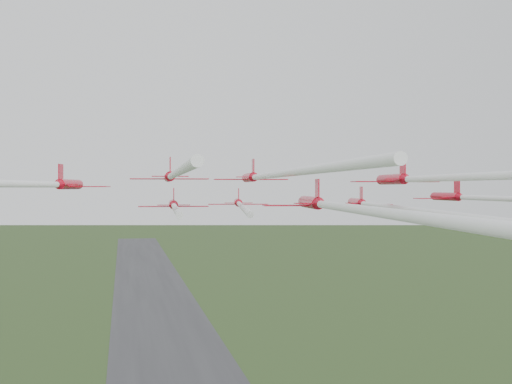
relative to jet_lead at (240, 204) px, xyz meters
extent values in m
cube|color=#353537|center=(-1.46, 197.47, -50.12)|extent=(38.00, 900.00, 0.04)
cylinder|color=red|center=(1.80, 12.90, 0.03)|extent=(2.39, 9.06, 1.16)
cone|color=red|center=(2.55, 18.30, 0.03)|extent=(1.41, 2.05, 1.16)
cone|color=red|center=(1.09, 7.83, 0.03)|extent=(1.22, 1.40, 1.06)
ellipsoid|color=black|center=(2.09, 15.00, 0.45)|extent=(0.58, 1.06, 0.34)
cube|color=red|center=(1.68, 12.07, -0.24)|extent=(9.59, 4.01, 0.11)
cube|color=red|center=(1.23, 8.82, 0.03)|extent=(4.36, 1.84, 0.08)
cube|color=red|center=(1.26, 9.03, 1.19)|extent=(0.37, 1.90, 2.11)
cylinder|color=white|center=(-2.03, -14.55, -0.02)|extent=(6.71, 43.69, 0.63)
cylinder|color=red|center=(-8.94, 4.36, -0.03)|extent=(1.76, 9.51, 1.22)
cone|color=red|center=(-8.61, 10.08, -0.03)|extent=(1.34, 2.07, 1.22)
cone|color=red|center=(-9.24, -1.03, -0.03)|extent=(1.19, 1.40, 1.11)
ellipsoid|color=black|center=(-8.81, 6.58, 0.42)|extent=(0.53, 1.08, 0.36)
cube|color=red|center=(-8.99, 3.47, -0.31)|extent=(9.94, 3.44, 0.11)
cube|color=red|center=(-9.18, 0.02, -0.03)|extent=(4.52, 1.58, 0.09)
cube|color=red|center=(-9.17, 0.25, 1.20)|extent=(0.22, 2.01, 2.23)
cylinder|color=white|center=(-10.25, -18.80, -0.08)|extent=(2.61, 34.36, 0.67)
cylinder|color=red|center=(16.15, -2.36, 0.27)|extent=(2.68, 9.06, 1.16)
cone|color=red|center=(17.08, 3.00, 0.27)|extent=(1.47, 2.07, 1.16)
cone|color=red|center=(15.27, -7.42, 0.27)|extent=(1.26, 1.43, 1.06)
ellipsoid|color=black|center=(16.51, -0.28, 0.69)|extent=(0.61, 1.07, 0.34)
cube|color=red|center=(16.00, -3.20, 0.00)|extent=(9.64, 4.30, 0.11)
cube|color=red|center=(15.44, -6.43, 0.27)|extent=(4.39, 1.97, 0.08)
cube|color=red|center=(15.48, -6.22, 1.43)|extent=(0.43, 1.89, 2.12)
cylinder|color=white|center=(10.54, -34.72, 0.22)|extent=(9.88, 53.57, 0.63)
cylinder|color=red|center=(-22.38, -8.90, 2.74)|extent=(2.76, 9.47, 1.22)
cone|color=red|center=(-21.43, -3.28, 2.74)|extent=(1.53, 2.17, 1.22)
cone|color=red|center=(-23.27, -14.19, 2.74)|extent=(1.31, 1.49, 1.11)
ellipsoid|color=black|center=(-22.01, -6.72, 3.18)|extent=(0.63, 1.11, 0.35)
cube|color=red|center=(-22.52, -9.77, 2.47)|extent=(10.07, 4.45, 0.11)
cube|color=red|center=(-23.09, -13.15, 2.74)|extent=(4.58, 2.04, 0.09)
cube|color=red|center=(-23.06, -12.94, 3.96)|extent=(0.44, 1.98, 2.21)
cylinder|color=red|center=(-0.49, -10.42, 3.61)|extent=(1.74, 8.77, 1.13)
cone|color=red|center=(-0.12, -5.15, 3.61)|extent=(1.25, 1.92, 1.13)
cone|color=red|center=(-0.84, -15.38, 3.61)|extent=(1.11, 1.30, 1.03)
ellipsoid|color=black|center=(-0.35, -8.37, 4.02)|extent=(0.50, 1.00, 0.33)
cube|color=red|center=(-0.55, -11.23, 3.35)|extent=(9.19, 3.29, 0.10)
cube|color=red|center=(-0.77, -14.40, 3.61)|extent=(4.18, 1.51, 0.08)
cube|color=red|center=(-0.76, -14.20, 4.74)|extent=(0.23, 1.85, 2.05)
cylinder|color=white|center=(-2.76, -42.73, 3.56)|extent=(4.37, 53.62, 0.62)
cylinder|color=red|center=(24.02, -13.91, 1.23)|extent=(1.55, 8.02, 1.03)
cone|color=red|center=(24.34, -9.09, 1.23)|extent=(1.14, 1.75, 1.03)
cone|color=red|center=(23.72, -18.44, 1.23)|extent=(1.01, 1.18, 0.94)
ellipsoid|color=black|center=(24.14, -12.03, 1.61)|extent=(0.45, 0.91, 0.30)
cube|color=red|center=(23.97, -14.65, 1.00)|extent=(8.39, 2.97, 0.09)
cube|color=red|center=(23.78, -17.56, 1.23)|extent=(3.82, 1.37, 0.08)
cube|color=red|center=(23.79, -17.37, 2.26)|extent=(0.20, 1.69, 1.88)
cylinder|color=red|center=(-11.25, -22.62, 3.47)|extent=(1.31, 7.81, 1.01)
cone|color=red|center=(-11.06, -17.92, 3.47)|extent=(1.07, 1.68, 1.01)
cone|color=red|center=(-11.43, -27.05, 3.47)|extent=(0.96, 1.13, 0.91)
ellipsoid|color=black|center=(-11.18, -20.80, 3.83)|extent=(0.42, 0.88, 0.29)
cube|color=red|center=(-11.28, -23.35, 3.24)|extent=(8.13, 2.70, 0.09)
cube|color=red|center=(-11.39, -26.19, 3.47)|extent=(3.70, 1.24, 0.07)
cube|color=red|center=(-11.39, -26.00, 4.47)|extent=(0.16, 1.65, 1.83)
cylinder|color=white|center=(-12.27, -48.23, 3.42)|extent=(2.19, 41.38, 0.55)
cylinder|color=red|center=(11.69, -27.02, 3.21)|extent=(1.83, 8.49, 1.09)
cone|color=red|center=(12.14, -21.93, 3.21)|extent=(1.24, 1.87, 1.09)
cone|color=red|center=(11.27, -31.81, 3.21)|extent=(1.09, 1.27, 0.99)
ellipsoid|color=black|center=(11.87, -25.04, 3.60)|extent=(0.50, 0.97, 0.32)
cube|color=red|center=(11.62, -27.81, 2.96)|extent=(8.92, 3.34, 0.10)
cube|color=red|center=(11.35, -30.87, 3.21)|extent=(4.05, 1.54, 0.08)
cube|color=red|center=(11.37, -30.67, 4.30)|extent=(0.26, 1.79, 1.98)
cylinder|color=red|center=(-0.90, -41.09, 1.13)|extent=(1.79, 7.68, 0.99)
cone|color=red|center=(-0.41, -36.50, 1.13)|extent=(1.15, 1.71, 0.99)
cone|color=red|center=(-1.36, -45.41, 1.13)|extent=(1.01, 1.16, 0.90)
ellipsoid|color=black|center=(-0.71, -39.31, 1.49)|extent=(0.46, 0.89, 0.29)
cube|color=red|center=(-0.97, -41.80, 0.90)|extent=(8.09, 3.16, 0.09)
cube|color=red|center=(-1.27, -44.56, 1.13)|extent=(3.68, 1.45, 0.07)
cube|color=red|center=(-1.25, -44.39, 2.11)|extent=(0.26, 1.61, 1.79)
cylinder|color=white|center=(-4.37, -73.50, 1.08)|extent=(6.44, 55.25, 0.54)
camera|label=1|loc=(-16.07, -97.62, 2.33)|focal=50.00mm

